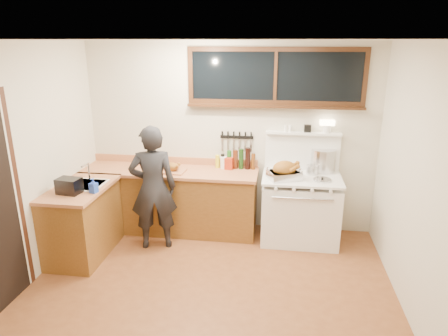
% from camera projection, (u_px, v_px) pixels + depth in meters
% --- Properties ---
extents(ground_plane, '(4.00, 3.50, 0.02)m').
position_uv_depth(ground_plane, '(208.00, 294.00, 4.30)').
color(ground_plane, brown).
extents(room_shell, '(4.10, 3.60, 2.65)m').
position_uv_depth(room_shell, '(206.00, 145.00, 3.79)').
color(room_shell, beige).
rests_on(room_shell, ground).
extents(counter_back, '(2.44, 0.64, 1.00)m').
position_uv_depth(counter_back, '(171.00, 199.00, 5.63)').
color(counter_back, brown).
rests_on(counter_back, ground).
extents(counter_left, '(0.64, 1.09, 0.90)m').
position_uv_depth(counter_left, '(83.00, 221.00, 4.97)').
color(counter_left, brown).
rests_on(counter_left, ground).
extents(sink_unit, '(0.50, 0.45, 0.37)m').
position_uv_depth(sink_unit, '(84.00, 189.00, 4.92)').
color(sink_unit, white).
rests_on(sink_unit, counter_left).
extents(vintage_stove, '(1.02, 0.74, 1.60)m').
position_uv_depth(vintage_stove, '(300.00, 207.00, 5.34)').
color(vintage_stove, white).
rests_on(vintage_stove, ground).
extents(back_window, '(2.32, 0.13, 0.77)m').
position_uv_depth(back_window, '(275.00, 83.00, 5.20)').
color(back_window, black).
rests_on(back_window, room_shell).
extents(knife_strip, '(0.46, 0.03, 0.28)m').
position_uv_depth(knife_strip, '(237.00, 138.00, 5.51)').
color(knife_strip, black).
rests_on(knife_strip, room_shell).
extents(man, '(0.68, 0.54, 1.62)m').
position_uv_depth(man, '(153.00, 188.00, 5.05)').
color(man, black).
rests_on(man, ground).
extents(soap_bottle, '(0.10, 0.10, 0.18)m').
position_uv_depth(soap_bottle, '(93.00, 185.00, 4.63)').
color(soap_bottle, blue).
rests_on(soap_bottle, counter_left).
extents(toaster, '(0.28, 0.21, 0.18)m').
position_uv_depth(toaster, '(69.00, 186.00, 4.61)').
color(toaster, black).
rests_on(toaster, counter_left).
extents(cutting_board, '(0.38, 0.30, 0.13)m').
position_uv_depth(cutting_board, '(172.00, 168.00, 5.37)').
color(cutting_board, '#B36F47').
rests_on(cutting_board, counter_back).
extents(roast_turkey, '(0.48, 0.42, 0.24)m').
position_uv_depth(roast_turkey, '(285.00, 171.00, 5.09)').
color(roast_turkey, silver).
rests_on(roast_turkey, vintage_stove).
extents(stockpot, '(0.37, 0.37, 0.31)m').
position_uv_depth(stockpot, '(323.00, 160.00, 5.39)').
color(stockpot, silver).
rests_on(stockpot, vintage_stove).
extents(saucepan, '(0.21, 0.29, 0.12)m').
position_uv_depth(saucepan, '(312.00, 170.00, 5.29)').
color(saucepan, silver).
rests_on(saucepan, vintage_stove).
extents(pot_lid, '(0.27, 0.27, 0.04)m').
position_uv_depth(pot_lid, '(322.00, 180.00, 5.05)').
color(pot_lid, silver).
rests_on(pot_lid, vintage_stove).
extents(coffee_tin, '(0.12, 0.10, 0.16)m').
position_uv_depth(coffee_tin, '(229.00, 163.00, 5.48)').
color(coffee_tin, '#9E2811').
rests_on(coffee_tin, counter_back).
extents(pitcher, '(0.11, 0.11, 0.17)m').
position_uv_depth(pitcher, '(224.00, 163.00, 5.51)').
color(pitcher, white).
rests_on(pitcher, counter_back).
extents(bottle_cluster, '(0.55, 0.07, 0.30)m').
position_uv_depth(bottle_cluster, '(237.00, 160.00, 5.50)').
color(bottle_cluster, black).
rests_on(bottle_cluster, counter_back).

